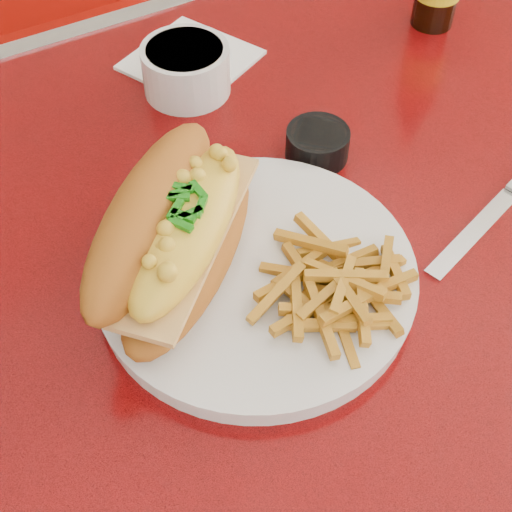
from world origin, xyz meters
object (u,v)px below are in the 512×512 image
diner_table (264,302)px  booth_bench_far (74,126)px  fork (242,202)px  sauce_cup_right (318,143)px  knife (506,198)px  dinner_plate (256,275)px  mac_hoagie (175,231)px  gravy_ramekin (186,68)px

diner_table → booth_bench_far: 0.87m
booth_bench_far → fork: size_ratio=7.47×
fork → sauce_cup_right: 0.12m
sauce_cup_right → knife: size_ratio=0.39×
fork → knife: 0.27m
booth_bench_far → dinner_plate: booth_bench_far is taller
mac_hoagie → knife: (0.33, -0.08, -0.06)m
diner_table → booth_bench_far: size_ratio=1.03×
booth_bench_far → knife: booth_bench_far is taller
mac_hoagie → fork: (0.09, 0.04, -0.04)m
dinner_plate → fork: same height
dinner_plate → mac_hoagie: size_ratio=1.35×
diner_table → knife: size_ratio=5.41×
dinner_plate → knife: size_ratio=1.52×
diner_table → gravy_ramekin: 0.29m
gravy_ramekin → knife: 0.39m
booth_bench_far → dinner_plate: size_ratio=3.47×
dinner_plate → sauce_cup_right: 0.19m
mac_hoagie → dinner_plate: bearing=-77.8°
diner_table → gravy_ramekin: gravy_ramekin is taller
diner_table → dinner_plate: size_ratio=3.56×
dinner_plate → knife: (0.28, -0.04, -0.01)m
sauce_cup_right → knife: sauce_cup_right is taller
booth_bench_far → diner_table: bearing=-90.0°
mac_hoagie → sauce_cup_right: mac_hoagie is taller
booth_bench_far → knife: 1.07m
gravy_ramekin → diner_table: bearing=-95.2°
knife → fork: bearing=137.1°
booth_bench_far → gravy_ramekin: 0.79m
booth_bench_far → fork: 0.95m
gravy_ramekin → fork: bearing=-101.7°
diner_table → fork: bearing=171.1°
diner_table → dinner_plate: (-0.06, -0.08, 0.17)m
fork → dinner_plate: bearing=141.4°
fork → sauce_cup_right: (0.11, 0.04, -0.00)m
dinner_plate → knife: 0.28m
diner_table → fork: fork is taller
mac_hoagie → knife: bearing=-55.2°
diner_table → knife: knife is taller
dinner_plate → fork: (0.03, 0.08, 0.01)m
booth_bench_far → fork: booth_bench_far is taller
booth_bench_far → knife: (0.22, -0.92, 0.49)m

